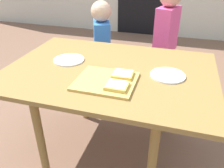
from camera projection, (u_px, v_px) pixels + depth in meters
name	position (u px, v px, depth m)	size (l,w,h in m)	color
ground_plane	(110.00, 151.00, 1.78)	(16.00, 16.00, 0.00)	brown
dining_table	(110.00, 80.00, 1.47)	(1.27, 0.90, 0.69)	olive
cutting_board	(106.00, 81.00, 1.28)	(0.33, 0.29, 0.01)	tan
pizza_slice_far_right	(123.00, 74.00, 1.32)	(0.12, 0.11, 0.02)	gold
pizza_slice_near_right	(117.00, 86.00, 1.21)	(0.12, 0.11, 0.02)	gold
plate_white_left	(69.00, 60.00, 1.54)	(0.20, 0.20, 0.01)	white
plate_white_right	(168.00, 75.00, 1.35)	(0.20, 0.20, 0.01)	white
child_left	(102.00, 45.00, 2.17)	(0.22, 0.28, 0.96)	#46445C
child_right	(166.00, 38.00, 2.09)	(0.21, 0.27, 1.11)	#483467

